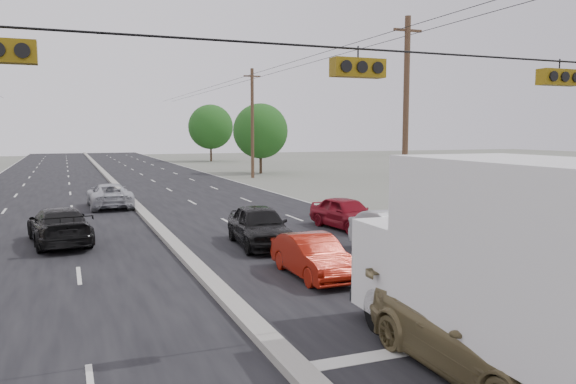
# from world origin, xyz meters

# --- Properties ---
(ground) EXTENTS (200.00, 200.00, 0.00)m
(ground) POSITION_xyz_m (0.00, 0.00, 0.00)
(ground) COLOR #606356
(ground) RESTS_ON ground
(road_surface) EXTENTS (20.00, 160.00, 0.02)m
(road_surface) POSITION_xyz_m (0.00, 30.00, 0.00)
(road_surface) COLOR black
(road_surface) RESTS_ON ground
(center_median) EXTENTS (0.50, 160.00, 0.20)m
(center_median) POSITION_xyz_m (0.00, 30.00, 0.10)
(center_median) COLOR gray
(center_median) RESTS_ON ground
(utility_pole_right_b) EXTENTS (1.60, 0.30, 10.00)m
(utility_pole_right_b) POSITION_xyz_m (12.50, 15.00, 5.11)
(utility_pole_right_b) COLOR #422D1E
(utility_pole_right_b) RESTS_ON ground
(utility_pole_right_c) EXTENTS (1.60, 0.30, 10.00)m
(utility_pole_right_c) POSITION_xyz_m (12.50, 40.00, 5.11)
(utility_pole_right_c) COLOR #422D1E
(utility_pole_right_c) RESTS_ON ground
(traffic_signals) EXTENTS (25.00, 0.30, 0.54)m
(traffic_signals) POSITION_xyz_m (1.40, 0.00, 5.49)
(traffic_signals) COLOR black
(traffic_signals) RESTS_ON ground
(tree_right_mid) EXTENTS (5.60, 5.60, 7.14)m
(tree_right_mid) POSITION_xyz_m (15.00, 45.00, 4.34)
(tree_right_mid) COLOR #382619
(tree_right_mid) RESTS_ON ground
(tree_right_far) EXTENTS (6.40, 6.40, 8.16)m
(tree_right_far) POSITION_xyz_m (16.00, 70.00, 4.96)
(tree_right_far) COLOR #382619
(tree_right_far) RESTS_ON ground
(box_truck) EXTENTS (2.86, 7.60, 3.82)m
(box_truck) POSITION_xyz_m (3.50, -2.09, 1.96)
(box_truck) COLOR black
(box_truck) RESTS_ON ground
(tan_sedan) EXTENTS (2.08, 4.99, 1.44)m
(tan_sedan) POSITION_xyz_m (3.00, -1.76, 0.72)
(tan_sedan) COLOR olive
(tan_sedan) RESTS_ON ground
(red_sedan) EXTENTS (1.33, 3.75, 1.23)m
(red_sedan) POSITION_xyz_m (3.00, 5.32, 0.62)
(red_sedan) COLOR maroon
(red_sedan) RESTS_ON ground
(queue_car_a) EXTENTS (2.12, 4.60, 1.53)m
(queue_car_a) POSITION_xyz_m (3.00, 10.14, 0.76)
(queue_car_a) COLOR black
(queue_car_a) RESTS_ON ground
(queue_car_b) EXTENTS (1.85, 4.81, 1.57)m
(queue_car_b) POSITION_xyz_m (6.70, 6.38, 0.78)
(queue_car_b) COLOR #B9B8BB
(queue_car_b) RESTS_ON ground
(queue_car_d) EXTENTS (2.39, 4.95, 1.39)m
(queue_car_d) POSITION_xyz_m (9.60, 5.68, 0.70)
(queue_car_d) COLOR #0F204F
(queue_car_d) RESTS_ON ground
(queue_car_e) EXTENTS (2.15, 4.29, 1.40)m
(queue_car_e) POSITION_xyz_m (7.72, 12.24, 0.70)
(queue_car_e) COLOR maroon
(queue_car_e) RESTS_ON ground
(oncoming_near) EXTENTS (2.60, 5.13, 1.43)m
(oncoming_near) POSITION_xyz_m (-3.95, 13.26, 0.71)
(oncoming_near) COLOR black
(oncoming_near) RESTS_ON ground
(oncoming_far) EXTENTS (2.34, 4.92, 1.36)m
(oncoming_far) POSITION_xyz_m (-1.40, 23.45, 0.68)
(oncoming_far) COLOR #B5B8BE
(oncoming_far) RESTS_ON ground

